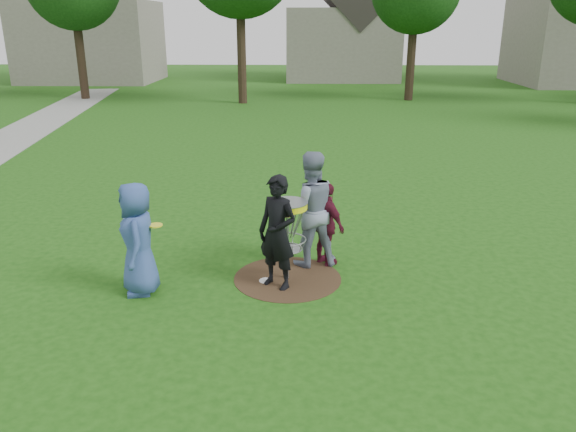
{
  "coord_description": "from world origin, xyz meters",
  "views": [
    {
      "loc": [
        0.25,
        -8.53,
        4.05
      ],
      "look_at": [
        0.0,
        0.3,
        1.0
      ],
      "focal_mm": 35.0,
      "sensor_mm": 36.0,
      "label": 1
    }
  ],
  "objects_px": {
    "player_blue": "(138,239)",
    "player_grey": "(310,209)",
    "player_black": "(277,233)",
    "disc_golf_basket": "(287,221)",
    "player_maroon": "(326,224)"
  },
  "relations": [
    {
      "from": "player_grey",
      "to": "player_black",
      "type": "bearing_deg",
      "value": 47.53
    },
    {
      "from": "disc_golf_basket",
      "to": "player_maroon",
      "type": "bearing_deg",
      "value": 43.27
    },
    {
      "from": "player_grey",
      "to": "disc_golf_basket",
      "type": "height_order",
      "value": "player_grey"
    },
    {
      "from": "player_black",
      "to": "player_grey",
      "type": "distance_m",
      "value": 1.06
    },
    {
      "from": "disc_golf_basket",
      "to": "player_blue",
      "type": "bearing_deg",
      "value": -166.64
    },
    {
      "from": "player_grey",
      "to": "player_maroon",
      "type": "xyz_separation_m",
      "value": [
        0.29,
        -0.01,
        -0.27
      ]
    },
    {
      "from": "player_blue",
      "to": "player_black",
      "type": "relative_size",
      "value": 0.97
    },
    {
      "from": "player_blue",
      "to": "disc_golf_basket",
      "type": "height_order",
      "value": "player_blue"
    },
    {
      "from": "player_blue",
      "to": "player_grey",
      "type": "distance_m",
      "value": 2.91
    },
    {
      "from": "disc_golf_basket",
      "to": "player_grey",
      "type": "bearing_deg",
      "value": 59.9
    },
    {
      "from": "player_black",
      "to": "player_grey",
      "type": "bearing_deg",
      "value": 93.97
    },
    {
      "from": "player_black",
      "to": "disc_golf_basket",
      "type": "bearing_deg",
      "value": 95.78
    },
    {
      "from": "player_maroon",
      "to": "player_blue",
      "type": "bearing_deg",
      "value": 73.99
    },
    {
      "from": "player_blue",
      "to": "player_black",
      "type": "xyz_separation_m",
      "value": [
        2.14,
        0.26,
        0.03
      ]
    },
    {
      "from": "disc_golf_basket",
      "to": "player_black",
      "type": "bearing_deg",
      "value": -117.48
    }
  ]
}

